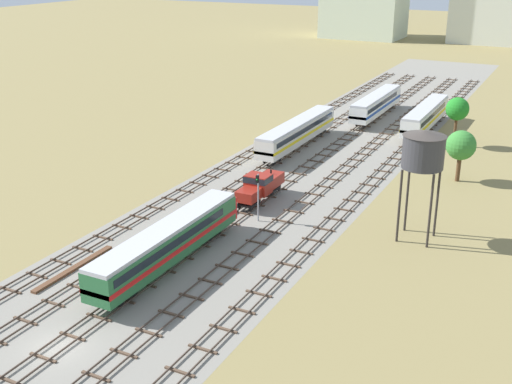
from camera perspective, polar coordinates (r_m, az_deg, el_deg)
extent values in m
plane|color=olive|center=(94.41, 6.73, 3.77)|extent=(480.00, 480.00, 0.00)
cube|color=gray|center=(94.41, 6.73, 3.77)|extent=(23.01, 176.00, 0.01)
cube|color=#47382D|center=(99.04, 1.38, 4.83)|extent=(0.07, 126.00, 0.15)
cube|color=#47382D|center=(98.45, 2.14, 4.73)|extent=(0.07, 126.00, 0.15)
cube|color=brown|center=(59.00, -20.85, -8.10)|extent=(2.40, 0.22, 0.14)
cube|color=brown|center=(60.75, -18.80, -6.97)|extent=(2.40, 0.22, 0.14)
cube|color=brown|center=(62.60, -16.87, -5.90)|extent=(2.40, 0.22, 0.14)
cube|color=brown|center=(64.54, -15.06, -4.89)|extent=(2.40, 0.22, 0.14)
cube|color=brown|center=(66.56, -13.36, -3.93)|extent=(2.40, 0.22, 0.14)
cube|color=brown|center=(68.64, -11.77, -3.03)|extent=(2.40, 0.22, 0.14)
cube|color=brown|center=(70.80, -10.28, -2.18)|extent=(2.40, 0.22, 0.14)
cube|color=brown|center=(73.01, -8.88, -1.38)|extent=(2.40, 0.22, 0.14)
cube|color=brown|center=(75.28, -7.56, -0.62)|extent=(2.40, 0.22, 0.14)
cube|color=brown|center=(77.59, -6.32, 0.09)|extent=(2.40, 0.22, 0.14)
cube|color=brown|center=(79.96, -5.16, 0.76)|extent=(2.40, 0.22, 0.14)
cube|color=brown|center=(82.36, -4.06, 1.39)|extent=(2.40, 0.22, 0.14)
cube|color=brown|center=(84.80, -3.02, 1.98)|extent=(2.40, 0.22, 0.14)
cube|color=brown|center=(87.28, -2.04, 2.54)|extent=(2.40, 0.22, 0.14)
cube|color=brown|center=(89.79, -1.11, 3.07)|extent=(2.40, 0.22, 0.14)
cube|color=brown|center=(92.33, -0.24, 3.57)|extent=(2.40, 0.22, 0.14)
cube|color=brown|center=(94.89, 0.59, 4.04)|extent=(2.40, 0.22, 0.14)
cube|color=brown|center=(97.48, 1.38, 4.48)|extent=(2.40, 0.22, 0.14)
cube|color=brown|center=(100.09, 2.13, 4.90)|extent=(2.40, 0.22, 0.14)
cube|color=brown|center=(102.73, 2.84, 5.30)|extent=(2.40, 0.22, 0.14)
cube|color=brown|center=(105.38, 3.51, 5.68)|extent=(2.40, 0.22, 0.14)
cube|color=brown|center=(108.05, 4.15, 6.04)|extent=(2.40, 0.22, 0.14)
cube|color=brown|center=(110.74, 4.76, 6.38)|extent=(2.40, 0.22, 0.14)
cube|color=brown|center=(113.44, 5.35, 6.70)|extent=(2.40, 0.22, 0.14)
cube|color=brown|center=(116.16, 5.91, 7.01)|extent=(2.40, 0.22, 0.14)
cube|color=brown|center=(118.90, 6.44, 7.31)|extent=(2.40, 0.22, 0.14)
cube|color=brown|center=(121.64, 6.95, 7.59)|extent=(2.40, 0.22, 0.14)
cube|color=brown|center=(124.40, 7.43, 7.85)|extent=(2.40, 0.22, 0.14)
cube|color=brown|center=(127.16, 7.90, 8.11)|extent=(2.40, 0.22, 0.14)
cube|color=brown|center=(129.94, 8.35, 8.35)|extent=(2.40, 0.22, 0.14)
cube|color=brown|center=(132.73, 8.78, 8.58)|extent=(2.40, 0.22, 0.14)
cube|color=brown|center=(135.53, 9.19, 8.80)|extent=(2.40, 0.22, 0.14)
cube|color=brown|center=(138.33, 9.58, 9.02)|extent=(2.40, 0.22, 0.14)
cube|color=brown|center=(141.14, 9.96, 9.22)|extent=(2.40, 0.22, 0.14)
cube|color=brown|center=(143.97, 10.33, 9.42)|extent=(2.40, 0.22, 0.14)
cube|color=brown|center=(146.79, 10.68, 9.60)|extent=(2.40, 0.22, 0.14)
cube|color=brown|center=(149.63, 11.02, 9.78)|extent=(2.40, 0.22, 0.14)
cube|color=brown|center=(152.47, 11.35, 9.96)|extent=(2.40, 0.22, 0.14)
cube|color=brown|center=(155.32, 11.66, 10.12)|extent=(2.40, 0.22, 0.14)
cube|color=#47382D|center=(97.16, 3.92, 4.48)|extent=(0.07, 126.00, 0.15)
cube|color=#47382D|center=(96.64, 4.70, 4.37)|extent=(0.07, 126.00, 0.15)
cube|color=brown|center=(54.10, -19.69, -10.66)|extent=(2.40, 0.22, 0.14)
cube|color=brown|center=(55.85, -17.48, -9.34)|extent=(2.40, 0.22, 0.14)
cube|color=brown|center=(57.70, -15.42, -8.10)|extent=(2.40, 0.22, 0.14)
cube|color=brown|center=(59.65, -13.51, -6.93)|extent=(2.40, 0.22, 0.14)
cube|color=brown|center=(61.68, -11.73, -5.82)|extent=(2.40, 0.22, 0.14)
cube|color=brown|center=(63.78, -10.07, -4.78)|extent=(2.40, 0.22, 0.14)
cube|color=brown|center=(65.96, -8.52, -3.81)|extent=(2.40, 0.22, 0.14)
cube|color=brown|center=(68.20, -7.08, -2.90)|extent=(2.40, 0.22, 0.14)
cube|color=brown|center=(70.49, -5.73, -2.04)|extent=(2.40, 0.22, 0.14)
cube|color=brown|center=(72.84, -4.47, -1.24)|extent=(2.40, 0.22, 0.14)
cube|color=brown|center=(75.23, -3.28, -0.48)|extent=(2.40, 0.22, 0.14)
cube|color=brown|center=(77.66, -2.18, 0.22)|extent=(2.40, 0.22, 0.14)
cube|color=brown|center=(80.14, -1.14, 0.89)|extent=(2.40, 0.22, 0.14)
cube|color=brown|center=(82.64, -0.16, 1.51)|extent=(2.40, 0.22, 0.14)
cube|color=brown|center=(85.18, 0.76, 2.10)|extent=(2.40, 0.22, 0.14)
cube|color=brown|center=(87.75, 1.63, 2.65)|extent=(2.40, 0.22, 0.14)
cube|color=brown|center=(90.35, 2.45, 3.17)|extent=(2.40, 0.22, 0.14)
cube|color=brown|center=(92.97, 3.22, 3.66)|extent=(2.40, 0.22, 0.14)
cube|color=brown|center=(95.61, 3.95, 4.12)|extent=(2.40, 0.22, 0.14)
cube|color=brown|center=(98.27, 4.65, 4.55)|extent=(2.40, 0.22, 0.14)
cube|color=brown|center=(100.95, 5.30, 4.97)|extent=(2.40, 0.22, 0.14)
cube|color=brown|center=(103.65, 5.93, 5.36)|extent=(2.40, 0.22, 0.14)
cube|color=brown|center=(106.37, 6.52, 5.73)|extent=(2.40, 0.22, 0.14)
cube|color=brown|center=(109.10, 7.08, 6.08)|extent=(2.40, 0.22, 0.14)
cube|color=brown|center=(111.84, 7.62, 6.41)|extent=(2.40, 0.22, 0.14)
cube|color=brown|center=(114.60, 8.13, 6.73)|extent=(2.40, 0.22, 0.14)
cube|color=brown|center=(117.37, 8.62, 7.03)|extent=(2.40, 0.22, 0.14)
cube|color=brown|center=(120.15, 9.09, 7.32)|extent=(2.40, 0.22, 0.14)
cube|color=brown|center=(122.94, 9.53, 7.59)|extent=(2.40, 0.22, 0.14)
cube|color=brown|center=(125.74, 9.96, 7.85)|extent=(2.40, 0.22, 0.14)
cube|color=brown|center=(128.54, 10.37, 8.10)|extent=(2.40, 0.22, 0.14)
cube|color=brown|center=(131.36, 10.76, 8.34)|extent=(2.40, 0.22, 0.14)
cube|color=brown|center=(134.19, 11.13, 8.57)|extent=(2.40, 0.22, 0.14)
cube|color=brown|center=(137.02, 11.49, 8.78)|extent=(2.40, 0.22, 0.14)
cube|color=brown|center=(139.86, 11.84, 8.99)|extent=(2.40, 0.22, 0.14)
cube|color=brown|center=(142.70, 12.17, 9.19)|extent=(2.40, 0.22, 0.14)
cube|color=brown|center=(145.56, 12.49, 9.39)|extent=(2.40, 0.22, 0.14)
cube|color=brown|center=(148.42, 12.80, 9.57)|extent=(2.40, 0.22, 0.14)
cube|color=brown|center=(151.28, 13.10, 9.75)|extent=(2.40, 0.22, 0.14)
cube|color=brown|center=(154.15, 13.38, 9.92)|extent=(2.40, 0.22, 0.14)
cube|color=#47382D|center=(95.49, 6.54, 4.10)|extent=(0.07, 126.00, 0.15)
cube|color=#47382D|center=(95.02, 7.35, 3.98)|extent=(0.07, 126.00, 0.15)
cube|color=brown|center=(47.76, -20.86, -15.34)|extent=(2.40, 0.22, 0.14)
cube|color=brown|center=(49.36, -18.28, -13.71)|extent=(2.40, 0.22, 0.14)
cube|color=brown|center=(51.10, -15.89, -12.16)|extent=(2.40, 0.22, 0.14)
cube|color=brown|center=(52.95, -13.70, -10.69)|extent=(2.40, 0.22, 0.14)
cube|color=brown|center=(54.90, -11.67, -9.32)|extent=(2.40, 0.22, 0.14)
cube|color=brown|center=(56.94, -9.80, -8.03)|extent=(2.40, 0.22, 0.14)
cube|color=brown|center=(59.06, -8.07, -6.82)|extent=(2.40, 0.22, 0.14)
cube|color=brown|center=(61.25, -6.48, -5.69)|extent=(2.40, 0.22, 0.14)
cube|color=brown|center=(63.52, -5.00, -4.64)|extent=(2.40, 0.22, 0.14)
cube|color=brown|center=(65.84, -3.62, -3.66)|extent=(2.40, 0.22, 0.14)
cube|color=brown|center=(68.21, -2.35, -2.74)|extent=(2.40, 0.22, 0.14)
cube|color=brown|center=(70.63, -1.16, -1.89)|extent=(2.40, 0.22, 0.14)
cube|color=brown|center=(73.10, -0.06, -1.09)|extent=(2.40, 0.22, 0.14)
cube|color=brown|center=(75.60, 0.98, -0.34)|extent=(2.40, 0.22, 0.14)
cube|color=brown|center=(78.14, 1.94, 0.36)|extent=(2.40, 0.22, 0.14)
cube|color=brown|center=(80.71, 2.85, 1.01)|extent=(2.40, 0.22, 0.14)
cube|color=brown|center=(83.31, 3.70, 1.62)|extent=(2.40, 0.22, 0.14)
cube|color=brown|center=(85.93, 4.50, 2.20)|extent=(2.40, 0.22, 0.14)
cube|color=brown|center=(88.58, 5.25, 2.74)|extent=(2.40, 0.22, 0.14)
cube|color=brown|center=(91.25, 5.95, 3.25)|extent=(2.40, 0.22, 0.14)
cube|color=brown|center=(93.94, 6.62, 3.73)|extent=(2.40, 0.22, 0.14)
cube|color=brown|center=(96.65, 7.25, 4.18)|extent=(2.40, 0.22, 0.14)
cube|color=brown|center=(99.37, 7.85, 4.61)|extent=(2.40, 0.22, 0.14)
cube|color=brown|center=(102.12, 8.42, 5.01)|extent=(2.40, 0.22, 0.14)
cube|color=brown|center=(104.87, 8.96, 5.39)|extent=(2.40, 0.22, 0.14)
cube|color=brown|center=(107.64, 9.47, 5.76)|extent=(2.40, 0.22, 0.14)
cube|color=brown|center=(110.42, 9.95, 6.10)|extent=(2.40, 0.22, 0.14)
cube|color=brown|center=(113.21, 10.41, 6.43)|extent=(2.40, 0.22, 0.14)
cube|color=brown|center=(116.01, 10.86, 6.74)|extent=(2.40, 0.22, 0.14)
cube|color=brown|center=(118.82, 11.28, 7.03)|extent=(2.40, 0.22, 0.14)
cube|color=brown|center=(121.64, 11.68, 7.31)|extent=(2.40, 0.22, 0.14)
cube|color=brown|center=(124.47, 12.06, 7.58)|extent=(2.40, 0.22, 0.14)
cube|color=brown|center=(127.31, 12.43, 7.84)|extent=(2.40, 0.22, 0.14)
cube|color=brown|center=(130.15, 12.78, 8.08)|extent=(2.40, 0.22, 0.14)
cube|color=brown|center=(133.00, 13.11, 8.31)|extent=(2.40, 0.22, 0.14)
cube|color=brown|center=(135.86, 13.44, 8.54)|extent=(2.40, 0.22, 0.14)
cube|color=brown|center=(138.72, 13.75, 8.75)|extent=(2.40, 0.22, 0.14)
cube|color=brown|center=(141.59, 14.04, 8.96)|extent=(2.40, 0.22, 0.14)
cube|color=brown|center=(144.47, 14.33, 9.15)|extent=(2.40, 0.22, 0.14)
cube|color=brown|center=(147.35, 14.61, 9.34)|extent=(2.40, 0.22, 0.14)
cube|color=brown|center=(150.23, 14.87, 9.52)|extent=(2.40, 0.22, 0.14)
cube|color=brown|center=(153.12, 15.13, 9.70)|extent=(2.40, 0.22, 0.14)
cube|color=#47382D|center=(94.02, 9.26, 3.70)|extent=(0.07, 126.00, 0.15)
cube|color=#47382D|center=(93.62, 10.09, 3.58)|extent=(0.07, 126.00, 0.15)
cube|color=brown|center=(46.54, -13.94, -15.52)|extent=(2.40, 0.22, 0.14)
cube|color=brown|center=(48.37, -11.59, -13.77)|extent=(2.40, 0.22, 0.14)
cube|color=brown|center=(50.32, -9.45, -12.14)|extent=(2.40, 0.22, 0.14)
cube|color=brown|center=(52.37, -7.50, -10.61)|extent=(2.40, 0.22, 0.14)
cube|color=brown|center=(54.50, -5.72, -9.19)|extent=(2.40, 0.22, 0.14)
cube|color=brown|center=(56.72, -4.08, -7.87)|extent=(2.40, 0.22, 0.14)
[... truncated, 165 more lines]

